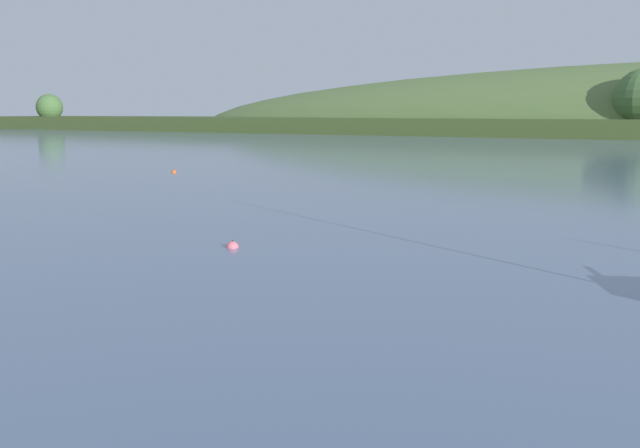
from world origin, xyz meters
The scene contains 2 objects.
mooring_buoy_midchannel centered at (-45.85, 69.10, 0.00)m, with size 0.58×0.58×0.66m.
mooring_buoy_off_fishing_boat centered at (-11.74, 36.45, 0.00)m, with size 0.66×0.66×0.74m.
Camera 1 is at (10.39, 8.31, 7.02)m, focal length 38.86 mm.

